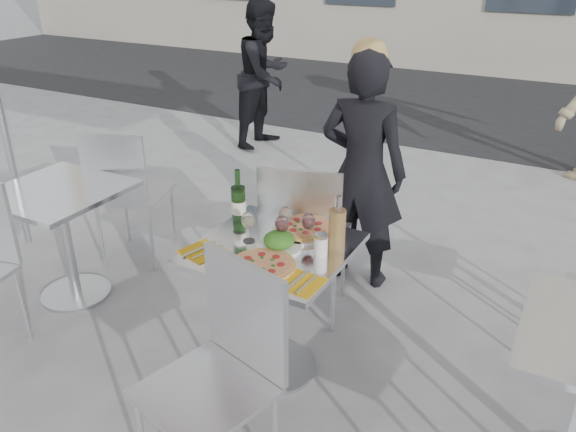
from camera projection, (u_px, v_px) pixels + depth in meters
The scene contains 21 objects.
ground at pixel (275, 368), 3.03m from camera, with size 80.00×80.00×0.00m, color slate.
street_asphalt at pixel (496, 104), 8.19m from camera, with size 24.00×5.00×0.00m, color black.
main_table at pixel (274, 283), 2.80m from camera, with size 0.72×0.72×0.75m.
side_table_left at pixel (63, 221), 3.45m from camera, with size 0.72×0.72×0.75m.
chair_far at pixel (304, 231), 3.19m from camera, with size 0.57×0.57×1.01m.
chair_near at pixel (224, 361), 2.21m from camera, with size 0.55×0.56×0.99m.
side_chair_lfar at pixel (126, 186), 3.82m from camera, with size 0.56×0.57×0.99m.
woman_diner at pixel (362, 172), 3.56m from camera, with size 0.56×0.37×1.55m, color black.
pedestrian_a at pixel (265, 75), 6.20m from camera, with size 0.77×0.60×1.59m, color black.
pizza_near at pixel (263, 265), 2.53m from camera, with size 0.30×0.30×0.02m.
pizza_far at pixel (304, 229), 2.85m from camera, with size 0.33×0.33×0.03m.
salad_plate at pixel (279, 241), 2.68m from camera, with size 0.22×0.22×0.09m.
wine_bottle at pixel (239, 203), 2.90m from camera, with size 0.07×0.08×0.29m.
carafe at pixel (337, 230), 2.61m from camera, with size 0.08×0.08×0.29m.
sugar_shaker at pixel (321, 245), 2.62m from camera, with size 0.06×0.06×0.11m.
wineglass_white_a at pixel (248, 221), 2.72m from camera, with size 0.07×0.07×0.16m.
wineglass_white_b at pixel (285, 215), 2.77m from camera, with size 0.07×0.07×0.16m.
wineglass_red_a at pixel (282, 225), 2.68m from camera, with size 0.07×0.07×0.16m.
wineglass_red_b at pixel (308, 222), 2.70m from camera, with size 0.07×0.07×0.16m.
napkin_left at pixel (202, 251), 2.67m from camera, with size 0.22×0.22×0.01m.
napkin_right at pixel (301, 283), 2.41m from camera, with size 0.19×0.20×0.01m.
Camera 1 is at (1.21, -2.06, 2.05)m, focal length 35.00 mm.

